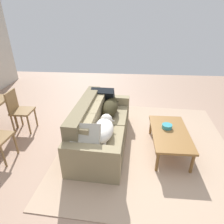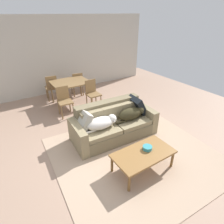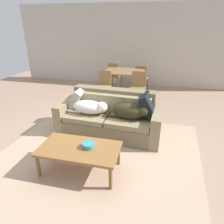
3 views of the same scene
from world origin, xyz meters
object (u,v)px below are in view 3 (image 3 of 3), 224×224
object	(u,v)px
dog_on_left_cushion	(90,107)
dining_chair_near_left	(104,85)
dining_table	(124,73)
dining_chair_far_left	(114,74)
dining_chair_far_right	(141,77)
couch	(110,117)
dog_on_right_cushion	(131,111)
throw_pillow_by_right_arm	(149,106)
coffee_table	(79,150)
throw_pillow_by_left_arm	(77,99)
dining_chair_near_right	(138,86)
bowl_on_coffee_table	(88,145)

from	to	relation	value
dog_on_left_cushion	dining_chair_near_left	bearing A→B (deg)	100.53
dining_table	dining_chair_far_left	bearing A→B (deg)	125.27
dining_chair_near_left	dining_chair_far_right	world-z (taller)	dining_chair_near_left
couch	dog_on_right_cushion	xyz separation A→B (m)	(0.43, -0.17, 0.25)
throw_pillow_by_right_arm	dining_chair_far_left	xyz separation A→B (m)	(-1.33, 2.94, -0.14)
coffee_table	dining_chair_far_right	xyz separation A→B (m)	(0.48, 4.16, 0.11)
throw_pillow_by_left_arm	dining_chair_near_right	world-z (taller)	dining_chair_near_right
dining_table	dining_chair_far_left	xyz separation A→B (m)	(-0.45, 0.63, -0.20)
dining_table	dining_chair_far_left	distance (m)	0.80
dining_chair_far_right	coffee_table	bearing A→B (deg)	90.97
couch	throw_pillow_by_right_arm	bearing A→B (deg)	3.65
throw_pillow_by_left_arm	dining_table	xyz separation A→B (m)	(0.61, 2.22, 0.08)
dining_chair_far_left	dining_table	bearing A→B (deg)	132.12
dining_chair_far_right	throw_pillow_by_right_arm	bearing A→B (deg)	105.88
coffee_table	dining_chair_near_right	world-z (taller)	dining_chair_near_right
bowl_on_coffee_table	dining_chair_near_right	bearing A→B (deg)	82.91
dog_on_right_cushion	coffee_table	bearing A→B (deg)	-114.21
dog_on_right_cushion	throw_pillow_by_left_arm	bearing A→B (deg)	170.71
dining_chair_far_left	bowl_on_coffee_table	bearing A→B (deg)	104.47
bowl_on_coffee_table	dog_on_left_cushion	bearing A→B (deg)	107.47
dining_chair_far_right	couch	bearing A→B (deg)	91.05
coffee_table	dining_chair_near_left	distance (m)	3.00
dining_chair_far_left	dining_chair_far_right	world-z (taller)	dining_chair_far_left
throw_pillow_by_right_arm	couch	bearing A→B (deg)	-179.72
dining_chair_far_left	dog_on_right_cushion	bearing A→B (deg)	114.85
dining_chair_near_right	dining_chair_near_left	bearing A→B (deg)	-177.47
couch	dog_on_left_cushion	size ratio (longest dim) A/B	2.46
dog_on_left_cushion	dining_chair_far_right	xyz separation A→B (m)	(0.70, 3.00, -0.08)
dining_chair_far_left	dining_chair_near_left	bearing A→B (deg)	96.04
dining_chair_far_right	dog_on_right_cushion	bearing A→B (deg)	99.46
dog_on_right_cushion	bowl_on_coffee_table	xyz separation A→B (m)	(-0.45, -1.07, -0.12)
dining_chair_near_right	throw_pillow_by_left_arm	bearing A→B (deg)	-124.01
throw_pillow_by_right_arm	dining_table	distance (m)	2.47
dog_on_right_cushion	dining_chair_far_right	distance (m)	3.05
throw_pillow_by_left_arm	dining_chair_near_left	xyz separation A→B (m)	(0.14, 1.59, -0.13)
throw_pillow_by_right_arm	dining_chair_near_right	xyz separation A→B (m)	(-0.40, 1.72, -0.14)
dining_table	dining_chair_far_right	size ratio (longest dim) A/B	1.35
couch	dog_on_right_cushion	distance (m)	0.52
bowl_on_coffee_table	dining_chair_far_left	size ratio (longest dim) A/B	0.20
dog_on_right_cushion	dining_chair_near_right	distance (m)	1.90
coffee_table	bowl_on_coffee_table	size ratio (longest dim) A/B	6.46
dog_on_left_cushion	throw_pillow_by_left_arm	xyz separation A→B (m)	(-0.37, 0.22, 0.06)
coffee_table	dog_on_left_cushion	bearing A→B (deg)	100.84
dog_on_left_cushion	coffee_table	world-z (taller)	dog_on_left_cushion
throw_pillow_by_left_arm	dining_chair_far_right	size ratio (longest dim) A/B	0.51
throw_pillow_by_right_arm	dining_table	xyz separation A→B (m)	(-0.88, 2.31, 0.06)
bowl_on_coffee_table	dining_table	distance (m)	3.57
bowl_on_coffee_table	dining_chair_near_left	world-z (taller)	dining_chair_near_left
coffee_table	bowl_on_coffee_table	world-z (taller)	bowl_on_coffee_table
dining_chair_near_right	coffee_table	bearing A→B (deg)	-99.78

